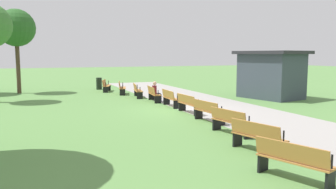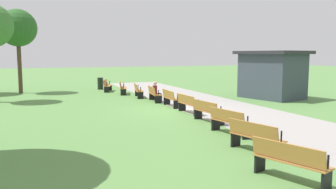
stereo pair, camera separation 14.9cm
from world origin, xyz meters
TOP-DOWN VIEW (x-y plane):
  - ground_plane at (0.00, 0.00)m, footprint 120.00×120.00m
  - path_paving at (0.00, 2.21)m, footprint 34.20×4.56m
  - bench_0 at (-9.83, -1.71)m, footprint 1.76×1.00m
  - bench_1 at (-7.70, -1.07)m, footprint 1.76×0.89m
  - bench_2 at (-5.53, -0.58)m, footprint 1.75×0.78m
  - bench_3 at (-3.33, -0.25)m, footprint 1.74×0.66m
  - bench_4 at (-1.11, -0.09)m, footprint 1.71×0.53m
  - bench_5 at (1.11, -0.09)m, footprint 1.71×0.53m
  - bench_6 at (3.33, -0.25)m, footprint 1.74×0.66m
  - bench_7 at (5.53, -0.58)m, footprint 1.75×0.78m
  - bench_8 at (7.70, -1.07)m, footprint 1.76×0.89m
  - bench_9 at (9.83, -1.71)m, footprint 1.76×1.00m
  - person_seated at (-3.27, -0.12)m, footprint 0.36×0.55m
  - tree_0 at (-11.08, -7.72)m, footprint 2.63×2.63m
  - trash_bin at (-11.55, -1.91)m, footprint 0.44×0.44m
  - kiosk at (-2.05, 7.19)m, footprint 4.56×3.83m

SIDE VIEW (x-z plane):
  - ground_plane at x=0.00m, z-range 0.00..0.00m
  - path_paving at x=0.00m, z-range 0.00..0.01m
  - bench_0 at x=-9.83m, z-range 0.03..0.92m
  - bench_1 at x=-7.70m, z-range 0.03..0.92m
  - bench_2 at x=-5.53m, z-range 0.03..0.92m
  - bench_3 at x=-3.33m, z-range 0.03..0.92m
  - bench_4 at x=-1.11m, z-range 0.03..0.92m
  - bench_5 at x=1.11m, z-range 0.03..0.92m
  - bench_6 at x=3.33m, z-range 0.03..0.92m
  - bench_7 at x=5.53m, z-range 0.03..0.92m
  - bench_8 at x=7.70m, z-range 0.03..0.92m
  - bench_9 at x=9.83m, z-range 0.03..0.92m
  - trash_bin at x=-11.55m, z-range 0.00..0.94m
  - person_seated at x=-3.27m, z-range 0.04..1.24m
  - kiosk at x=-2.05m, z-range 0.03..3.02m
  - tree_0 at x=-11.08m, z-range 1.62..7.57m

